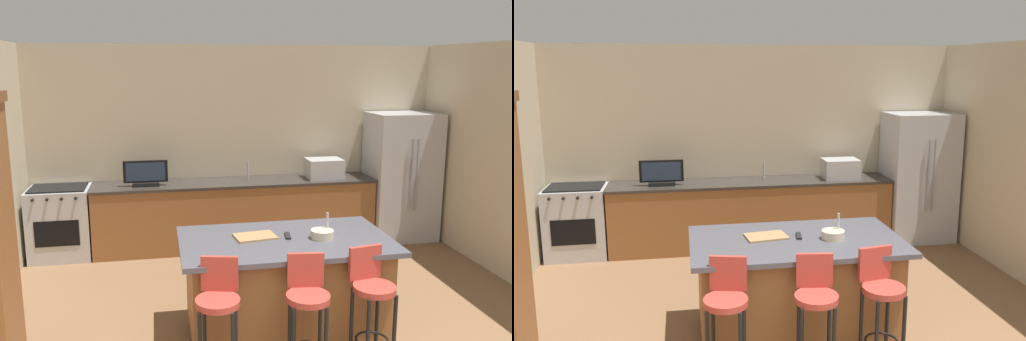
# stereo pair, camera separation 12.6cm
# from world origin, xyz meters

# --- Properties ---
(wall_back) EXTENTS (6.08, 0.12, 2.71)m
(wall_back) POSITION_xyz_m (0.00, 5.05, 1.35)
(wall_back) COLOR beige
(wall_back) RESTS_ON ground_plane
(counter_back) EXTENTS (3.77, 0.62, 0.91)m
(counter_back) POSITION_xyz_m (-0.08, 4.67, 0.45)
(counter_back) COLOR brown
(counter_back) RESTS_ON ground_plane
(kitchen_island) EXTENTS (1.88, 1.09, 0.92)m
(kitchen_island) POSITION_xyz_m (-0.01, 2.21, 0.47)
(kitchen_island) COLOR black
(kitchen_island) RESTS_ON ground_plane
(refrigerator) EXTENTS (0.92, 0.74, 1.79)m
(refrigerator) POSITION_xyz_m (2.27, 4.62, 0.89)
(refrigerator) COLOR #B7BABF
(refrigerator) RESTS_ON ground_plane
(range_oven) EXTENTS (0.76, 0.63, 0.93)m
(range_oven) POSITION_xyz_m (-2.35, 4.67, 0.46)
(range_oven) COLOR #B7BABF
(range_oven) RESTS_ON ground_plane
(microwave) EXTENTS (0.48, 0.36, 0.27)m
(microwave) POSITION_xyz_m (1.14, 4.67, 1.04)
(microwave) COLOR #B7BABF
(microwave) RESTS_ON counter_back
(tv_monitor) EXTENTS (0.56, 0.16, 0.33)m
(tv_monitor) POSITION_xyz_m (-1.26, 4.62, 1.06)
(tv_monitor) COLOR black
(tv_monitor) RESTS_ON counter_back
(sink_faucet_back) EXTENTS (0.02, 0.02, 0.24)m
(sink_faucet_back) POSITION_xyz_m (0.10, 4.77, 1.03)
(sink_faucet_back) COLOR #B2B2B7
(sink_faucet_back) RESTS_ON counter_back
(sink_faucet_island) EXTENTS (0.02, 0.02, 0.22)m
(sink_faucet_island) POSITION_xyz_m (0.38, 2.21, 1.03)
(sink_faucet_island) COLOR #B2B2B7
(sink_faucet_island) RESTS_ON kitchen_island
(bar_stool_left) EXTENTS (0.35, 0.37, 1.00)m
(bar_stool_left) POSITION_xyz_m (-0.69, 1.55, 0.60)
(bar_stool_left) COLOR #B23D33
(bar_stool_left) RESTS_ON ground_plane
(bar_stool_center) EXTENTS (0.34, 0.35, 0.99)m
(bar_stool_center) POSITION_xyz_m (-0.01, 1.51, 0.60)
(bar_stool_center) COLOR #B23D33
(bar_stool_center) RESTS_ON ground_plane
(bar_stool_right) EXTENTS (0.34, 0.36, 1.00)m
(bar_stool_right) POSITION_xyz_m (0.54, 1.56, 0.60)
(bar_stool_right) COLOR #B23D33
(bar_stool_right) RESTS_ON ground_plane
(fruit_bowl) EXTENTS (0.21, 0.21, 0.08)m
(fruit_bowl) POSITION_xyz_m (0.31, 2.16, 0.95)
(fruit_bowl) COLOR beige
(fruit_bowl) RESTS_ON kitchen_island
(tv_remote) EXTENTS (0.07, 0.17, 0.02)m
(tv_remote) POSITION_xyz_m (0.02, 2.26, 0.93)
(tv_remote) COLOR black
(tv_remote) RESTS_ON kitchen_island
(cutting_board) EXTENTS (0.39, 0.29, 0.02)m
(cutting_board) POSITION_xyz_m (-0.27, 2.30, 0.92)
(cutting_board) COLOR #A87F51
(cutting_board) RESTS_ON kitchen_island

